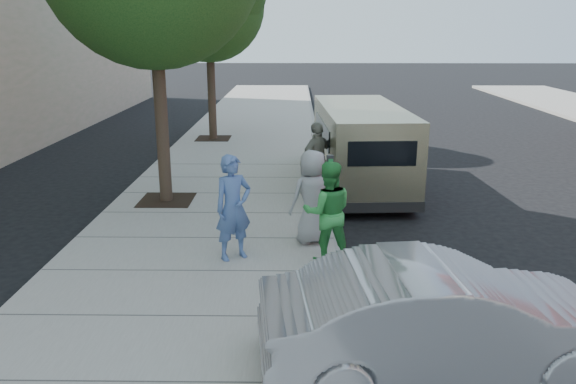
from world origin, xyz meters
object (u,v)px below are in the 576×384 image
object	(u,v)px
tree_far	(210,0)
person_green_shirt	(328,212)
person_gray_shirt	(312,197)
person_striped_polo	(317,160)
sedan	(443,320)
person_officer	(233,208)
van	(360,145)
parking_meter	(325,175)

from	to	relation	value
tree_far	person_green_shirt	world-z (taller)	tree_far
tree_far	person_gray_shirt	bearing A→B (deg)	-72.44
person_striped_polo	sedan	bearing A→B (deg)	57.91
person_officer	person_gray_shirt	world-z (taller)	person_officer
van	person_officer	size ratio (longest dim) A/B	3.18
parking_meter	person_officer	size ratio (longest dim) A/B	0.79
person_officer	person_gray_shirt	distance (m)	1.55
sedan	person_officer	bearing A→B (deg)	35.12
person_striped_polo	person_gray_shirt	bearing A→B (deg)	43.91
parking_meter	tree_far	bearing A→B (deg)	101.68
sedan	person_gray_shirt	xyz separation A→B (m)	(-1.40, 3.88, 0.31)
van	sedan	world-z (taller)	van
person_gray_shirt	person_striped_polo	bearing A→B (deg)	-119.60
parking_meter	person_gray_shirt	distance (m)	0.98
tree_far	person_striped_polo	world-z (taller)	tree_far
person_striped_polo	parking_meter	bearing A→B (deg)	50.23
van	person_green_shirt	xyz separation A→B (m)	(-1.09, -5.13, -0.09)
van	person_gray_shirt	bearing A→B (deg)	-110.51
tree_far	person_green_shirt	size ratio (longest dim) A/B	3.76
tree_far	person_striped_polo	bearing A→B (deg)	-64.83
sedan	van	bearing A→B (deg)	-5.86
tree_far	person_gray_shirt	size ratio (longest dim) A/B	3.76
parking_meter	person_officer	world-z (taller)	person_officer
parking_meter	person_striped_polo	distance (m)	1.99
tree_far	van	distance (m)	8.38
parking_meter	person_officer	distance (m)	2.35
person_officer	person_gray_shirt	xyz separation A→B (m)	(1.35, 0.78, -0.04)
person_officer	person_green_shirt	world-z (taller)	person_officer
sedan	person_striped_polo	xyz separation A→B (m)	(-1.20, 6.78, 0.33)
tree_far	sedan	world-z (taller)	tree_far
person_officer	person_green_shirt	distance (m)	1.58
parking_meter	person_green_shirt	xyz separation A→B (m)	(-0.05, -1.81, -0.17)
tree_far	van	bearing A→B (deg)	-52.56
person_green_shirt	person_gray_shirt	world-z (taller)	person_green_shirt
van	sedan	xyz separation A→B (m)	(0.08, -8.12, -0.41)
tree_far	van	xyz separation A→B (m)	(4.55, -5.94, -3.78)
person_green_shirt	person_striped_polo	xyz separation A→B (m)	(-0.03, 3.79, 0.02)
tree_far	person_officer	xyz separation A→B (m)	(1.87, -10.95, -3.83)
person_officer	tree_far	bearing A→B (deg)	67.38
person_officer	person_striped_polo	size ratio (longest dim) A/B	1.02
sedan	person_striped_polo	size ratio (longest dim) A/B	2.40
sedan	person_green_shirt	distance (m)	3.23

